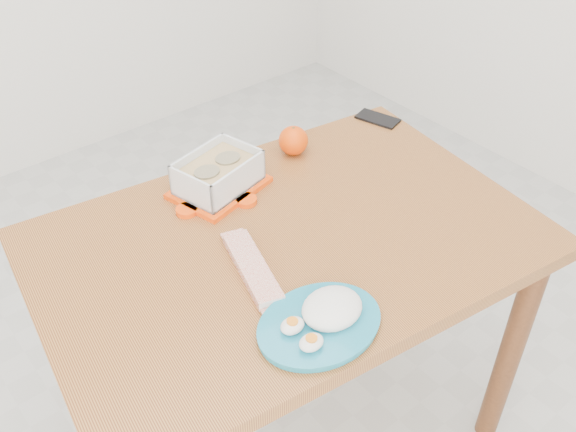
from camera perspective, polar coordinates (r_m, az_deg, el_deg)
ground at (r=2.06m, az=-2.20°, el=-16.67°), size 3.50×3.50×0.00m
dining_table at (r=1.52m, az=-0.00°, el=-4.97°), size 1.21×0.89×0.75m
food_container at (r=1.58m, az=-6.22°, el=3.69°), size 0.25×0.21×0.09m
orange_fruit at (r=1.71m, az=0.48°, el=6.72°), size 0.08×0.08×0.08m
rice_plate at (r=1.25m, az=3.18°, el=-8.98°), size 0.27×0.27×0.07m
candy_bar at (r=1.36m, az=-3.18°, el=-4.63°), size 0.12×0.24×0.02m
smartphone at (r=1.90m, az=7.98°, el=8.56°), size 0.09×0.13×0.01m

